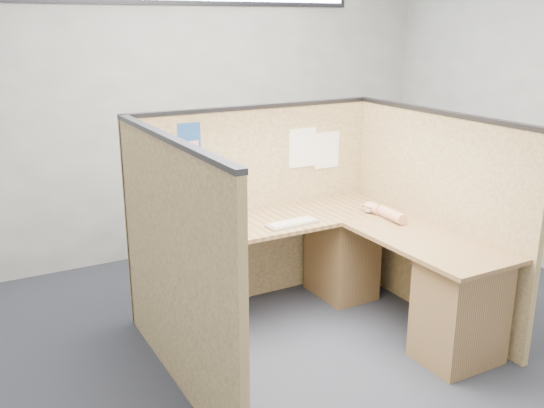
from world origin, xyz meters
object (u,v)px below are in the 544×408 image
l_desk (326,275)px  keyboard (292,223)px  mouse (371,209)px  laptop (173,220)px

l_desk → keyboard: keyboard is taller
l_desk → mouse: (0.53, 0.19, 0.36)m
keyboard → laptop: bearing=151.9°
l_desk → mouse: bearing=19.9°
laptop → mouse: (1.44, -0.38, -0.03)m
laptop → mouse: bearing=4.8°
keyboard → mouse: bearing=-5.9°
laptop → keyboard: bearing=-5.2°
laptop → keyboard: (0.77, -0.35, -0.05)m
laptop → keyboard: size_ratio=1.05×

